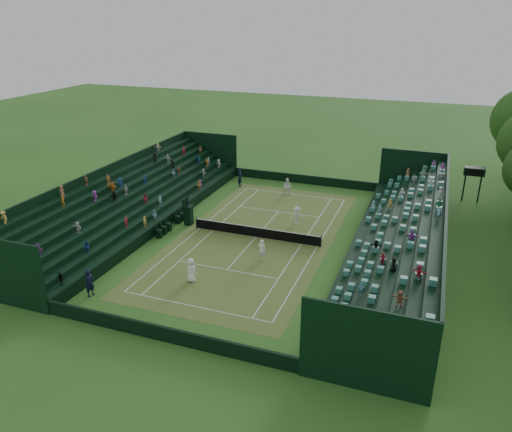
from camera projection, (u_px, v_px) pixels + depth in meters
The scene contains 18 objects.
ground at pixel (256, 237), 43.61m from camera, with size 160.00×160.00×0.00m, color #2C611E.
court_surface at pixel (256, 237), 43.61m from camera, with size 12.97×26.77×0.01m, color #3B7928.
perimeter_wall_north at pixel (304, 179), 57.22m from camera, with size 17.17×0.20×1.00m, color black.
perimeter_wall_south at pixel (164, 334), 29.62m from camera, with size 17.17×0.20×1.00m, color black.
perimeter_wall_east at pixel (353, 247), 40.70m from camera, with size 0.20×31.77×1.00m, color black.
perimeter_wall_west at pixel (170, 219), 46.14m from camera, with size 0.20×31.77×1.00m, color black.
north_grandstand at pixel (408, 242), 38.96m from camera, with size 6.60×32.00×4.90m.
south_grandstand at pixel (130, 203), 47.09m from camera, with size 6.60×32.00×4.90m.
tennis_net at pixel (256, 232), 43.41m from camera, with size 11.67×0.10×1.06m.
scoreboard_tower at pixel (474, 173), 50.63m from camera, with size 2.00×1.00×3.70m.
umpire_chair at pixel (188, 213), 45.85m from camera, with size 0.87×0.87×2.74m.
courtside_chairs at pixel (173, 223), 45.56m from camera, with size 0.49×5.46×1.07m.
player_near_west at pixel (191, 270), 36.09m from camera, with size 0.90×0.58×1.83m, color white.
player_near_east at pixel (262, 249), 39.34m from camera, with size 0.64×0.42×1.74m, color white.
player_far_west at pixel (288, 187), 53.34m from camera, with size 0.91×0.71×1.88m, color white.
player_far_east at pixel (297, 215), 46.05m from camera, with size 1.10×0.63×1.70m, color white.
line_judge_north at pixel (240, 178), 56.01m from camera, with size 0.74×0.48×2.03m, color black.
line_judge_south at pixel (90, 283), 34.22m from camera, with size 0.72×0.47×1.98m, color black.
Camera 1 is at (13.75, -37.23, 18.16)m, focal length 35.00 mm.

